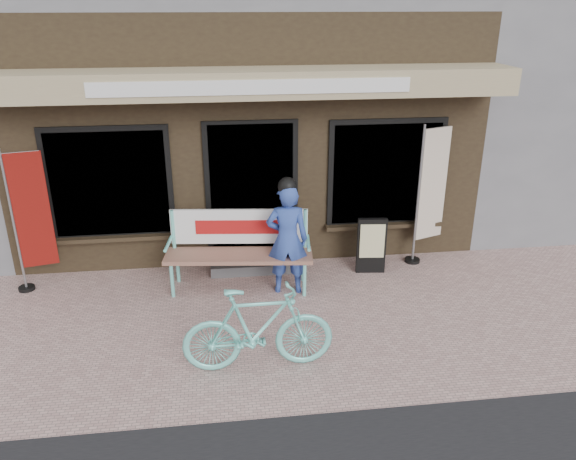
{
  "coord_description": "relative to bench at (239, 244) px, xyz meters",
  "views": [
    {
      "loc": [
        -0.45,
        -5.81,
        3.75
      ],
      "look_at": [
        0.37,
        0.7,
        1.05
      ],
      "focal_mm": 35.0,
      "sensor_mm": 36.0,
      "label": 1
    }
  ],
  "objects": [
    {
      "name": "person",
      "position": [
        0.64,
        -0.25,
        0.17
      ],
      "size": [
        0.6,
        0.43,
        1.64
      ],
      "rotation": [
        0.0,
        0.0,
        -0.1
      ],
      "color": "#2F4AA2",
      "rests_on": "ground"
    },
    {
      "name": "storefront",
      "position": [
        0.23,
        3.67,
        2.35
      ],
      "size": [
        7.0,
        6.77,
        6.0
      ],
      "color": "black",
      "rests_on": "ground"
    },
    {
      "name": "bicycle",
      "position": [
        0.11,
        -1.96,
        -0.15
      ],
      "size": [
        1.63,
        0.47,
        0.98
      ],
      "primitive_type": "imported",
      "rotation": [
        0.0,
        0.0,
        1.58
      ],
      "color": "#74E3D5",
      "rests_on": "ground"
    },
    {
      "name": "nobori_cream",
      "position": [
        2.87,
        0.5,
        0.46
      ],
      "size": [
        0.63,
        0.34,
        2.13
      ],
      "rotation": [
        0.0,
        0.0,
        0.35
      ],
      "color": "gray",
      "rests_on": "ground"
    },
    {
      "name": "menu_stand",
      "position": [
        1.93,
        0.16,
        -0.21
      ],
      "size": [
        0.43,
        0.13,
        0.85
      ],
      "rotation": [
        0.0,
        0.0,
        -0.1
      ],
      "color": "black",
      "rests_on": "ground"
    },
    {
      "name": "bench",
      "position": [
        0.0,
        0.0,
        0.0
      ],
      "size": [
        2.05,
        0.73,
        1.09
      ],
      "rotation": [
        0.0,
        0.0,
        -0.11
      ],
      "color": "#74E3D5",
      "rests_on": "ground"
    },
    {
      "name": "nobori_red",
      "position": [
        -2.77,
        0.28,
        0.4
      ],
      "size": [
        0.6,
        0.26,
        2.01
      ],
      "rotation": [
        0.0,
        0.0,
        0.23
      ],
      "color": "gray",
      "rests_on": "ground"
    },
    {
      "name": "ground",
      "position": [
        0.23,
        -1.29,
        -0.64
      ],
      "size": [
        70.0,
        70.0,
        0.0
      ],
      "primitive_type": "plane",
      "color": "#C29B94",
      "rests_on": "ground"
    }
  ]
}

